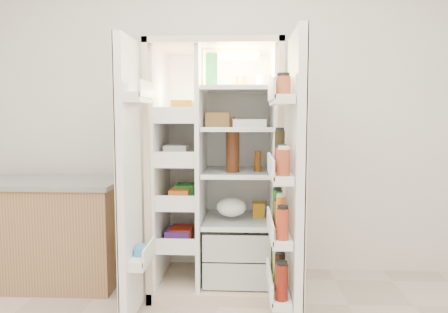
{
  "coord_description": "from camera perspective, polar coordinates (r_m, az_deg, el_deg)",
  "views": [
    {
      "loc": [
        0.18,
        -1.49,
        1.3
      ],
      "look_at": [
        0.04,
        1.25,
        1.03
      ],
      "focal_mm": 34.0,
      "sensor_mm": 36.0,
      "label": 1
    }
  ],
  "objects": [
    {
      "name": "fridge_door",
      "position": [
        2.5,
        9.07,
        -4.18
      ],
      "size": [
        0.17,
        0.58,
        1.72
      ],
      "color": "white",
      "rests_on": "floor"
    },
    {
      "name": "freezer_door",
      "position": [
        2.67,
        -12.58,
        -3.25
      ],
      "size": [
        0.15,
        0.4,
        1.72
      ],
      "color": "white",
      "rests_on": "floor"
    },
    {
      "name": "refrigerator",
      "position": [
        3.2,
        -0.66,
        -4.3
      ],
      "size": [
        0.92,
        0.7,
        1.8
      ],
      "color": "beige",
      "rests_on": "floor"
    },
    {
      "name": "wall_back",
      "position": [
        3.5,
        -0.05,
        6.5
      ],
      "size": [
        4.0,
        0.02,
        2.7
      ],
      "primitive_type": "cube",
      "color": "white",
      "rests_on": "floor"
    },
    {
      "name": "kitchen_counter",
      "position": [
        3.57,
        -22.41,
        -9.32
      ],
      "size": [
        1.11,
        0.59,
        0.8
      ],
      "color": "#A47752",
      "rests_on": "floor"
    }
  ]
}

